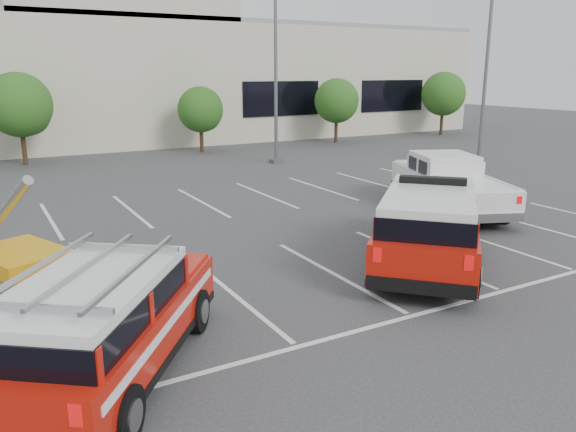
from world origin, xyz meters
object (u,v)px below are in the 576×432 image
Objects in this scene: light_pole_right at (487,65)px; white_pickup at (448,188)px; tree_mid_left at (21,107)px; tree_right at (337,102)px; fire_chief_suv at (429,231)px; tree_mid_right at (202,111)px; light_pole_mid at (276,65)px; tree_far_right at (444,95)px; ladder_suv at (106,330)px; convention_building at (85,73)px; utility_rig at (20,285)px.

light_pole_right reaches higher than white_pickup.
tree_mid_left is 0.72× the size of white_pickup.
tree_right reaches higher than fire_chief_suv.
tree_mid_right is 18.70m from white_pickup.
tree_mid_left reaches higher than tree_right.
light_pole_mid is at bearing 113.59° from white_pickup.
tree_far_right is 0.72× the size of white_pickup.
light_pole_right is (20.91, -12.05, 2.14)m from tree_mid_left.
light_pole_right is 17.70m from fire_chief_suv.
fire_chief_suv is at bearing 47.61° from ladder_suv.
tree_mid_right is at bearing 129.38° from fire_chief_suv.
tree_mid_right is at bearing 132.17° from light_pole_right.
fire_chief_suv is at bearing -134.93° from tree_far_right.
ladder_suv is at bearing -130.88° from tree_right.
tree_mid_right is 0.73× the size of ladder_suv.
tree_mid_right is at bearing -63.43° from convention_building.
tree_right is 20.15m from white_pickup.
tree_mid_left is at bearing 180.00° from tree_right.
convention_building is 5.86× the size of light_pole_right.
convention_building reaches higher than tree_right.
utility_rig is at bearing -95.46° from tree_mid_left.
utility_rig is (-7.07, -30.52, -4.14)m from convention_building.
white_pickup is (4.84, 4.17, -0.12)m from fire_chief_suv.
light_pole_right is 2.51× the size of utility_rig.
light_pole_mid is 1.52× the size of white_pickup.
tree_mid_right is 0.82× the size of tree_far_right.
light_pole_right reaches higher than ladder_suv.
fire_chief_suv is at bearing -105.19° from light_pole_mid.
light_pole_mid is 1.68× the size of fire_chief_suv.
ladder_suv is (-20.98, -24.24, -1.94)m from tree_right.
tree_mid_left is 20.00m from tree_right.
tree_mid_left is 24.23m from light_pole_right.
utility_rig is (-13.89, -14.65, -4.60)m from light_pole_mid.
light_pole_mid is (-8.09, -6.05, 2.41)m from tree_right.
ladder_suv is at bearing -125.31° from light_pole_mid.
tree_right reaches higher than utility_rig.
convention_building reaches higher than utility_rig.
light_pole_right is (0.91, -12.05, 2.41)m from tree_right.
tree_mid_left is at bearing 145.58° from white_pickup.
tree_right is 1.08× the size of utility_rig.
tree_far_right is 32.07m from fire_chief_suv.
tree_far_right reaches higher than white_pickup.
tree_mid_left is at bearing 180.00° from tree_mid_right.
ladder_suv is 3.69m from utility_rig.
tree_mid_left is at bearing 61.71° from utility_rig.
light_pole_mid reaches higher than ladder_suv.
convention_building is at bearing 126.25° from white_pickup.
utility_rig reaches higher than ladder_suv.
tree_far_right is at bearing 0.00° from tree_mid_left.
tree_far_right is 39.40m from ladder_suv.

